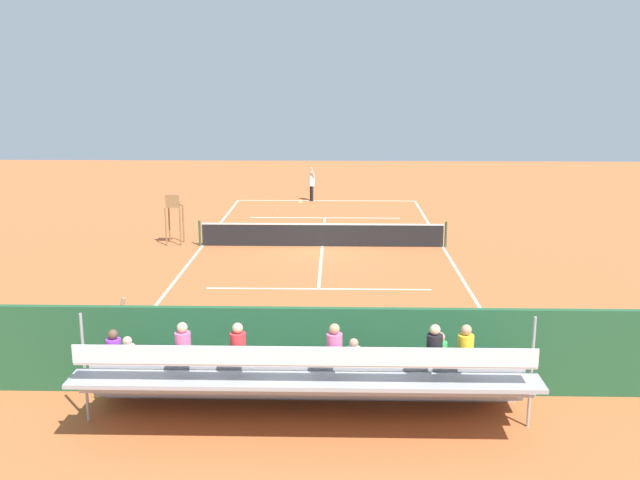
% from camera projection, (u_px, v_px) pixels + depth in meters
% --- Properties ---
extents(ground_plane, '(60.00, 60.00, 0.00)m').
position_uv_depth(ground_plane, '(322.00, 246.00, 29.75)').
color(ground_plane, '#BC6033').
extents(court_line_markings, '(10.10, 22.20, 0.01)m').
position_uv_depth(court_line_markings, '(322.00, 246.00, 29.78)').
color(court_line_markings, white).
rests_on(court_line_markings, ground).
extents(tennis_net, '(10.30, 0.10, 1.07)m').
position_uv_depth(tennis_net, '(322.00, 235.00, 29.63)').
color(tennis_net, black).
rests_on(tennis_net, ground).
extents(backdrop_wall, '(18.00, 0.16, 2.00)m').
position_uv_depth(backdrop_wall, '(309.00, 351.00, 15.89)').
color(backdrop_wall, '#235633').
rests_on(backdrop_wall, ground).
extents(bleacher_stand, '(9.06, 2.40, 2.48)m').
position_uv_depth(bleacher_stand, '(305.00, 377.00, 14.53)').
color(bleacher_stand, '#9EA0A5').
rests_on(bleacher_stand, ground).
extents(umpire_chair, '(0.67, 0.67, 2.14)m').
position_uv_depth(umpire_chair, '(174.00, 214.00, 29.82)').
color(umpire_chair, olive).
rests_on(umpire_chair, ground).
extents(courtside_bench, '(1.80, 0.40, 0.93)m').
position_uv_depth(courtside_bench, '(445.00, 358.00, 16.62)').
color(courtside_bench, '#33383D').
rests_on(courtside_bench, ground).
extents(equipment_bag, '(0.90, 0.36, 0.36)m').
position_uv_depth(equipment_bag, '(355.00, 374.00, 16.63)').
color(equipment_bag, black).
rests_on(equipment_bag, ground).
extents(tennis_player, '(0.46, 0.56, 1.93)m').
position_uv_depth(tennis_player, '(312.00, 183.00, 40.22)').
color(tennis_player, black).
rests_on(tennis_player, ground).
extents(tennis_racket, '(0.40, 0.58, 0.03)m').
position_uv_depth(tennis_racket, '(300.00, 202.00, 39.94)').
color(tennis_racket, black).
rests_on(tennis_racket, ground).
extents(tennis_ball_near, '(0.07, 0.07, 0.07)m').
position_uv_depth(tennis_ball_near, '(312.00, 208.00, 38.16)').
color(tennis_ball_near, '#CCDB33').
rests_on(tennis_ball_near, ground).
extents(tennis_ball_far, '(0.07, 0.07, 0.07)m').
position_uv_depth(tennis_ball_far, '(277.00, 209.00, 37.69)').
color(tennis_ball_far, '#CCDB33').
rests_on(tennis_ball_far, ground).
extents(line_judge, '(0.45, 0.56, 1.93)m').
position_uv_depth(line_judge, '(123.00, 338.00, 16.59)').
color(line_judge, '#232328').
rests_on(line_judge, ground).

